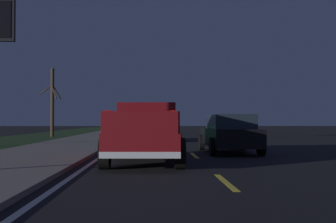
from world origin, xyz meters
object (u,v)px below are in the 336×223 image
sedan_green (152,129)px  bare_tree_far (52,102)px  pickup_truck (147,133)px  sedan_black (229,133)px

sedan_green → bare_tree_far: size_ratio=0.81×
pickup_truck → bare_tree_far: (20.34, 7.87, 1.91)m
pickup_truck → sedan_black: bearing=-43.7°
sedan_black → bare_tree_far: (16.91, 11.14, 2.04)m
sedan_green → bare_tree_far: bare_tree_far is taller
bare_tree_far → sedan_green: bearing=-133.5°
pickup_truck → sedan_black: 4.74m
pickup_truck → bare_tree_far: bare_tree_far is taller
sedan_green → bare_tree_far: (7.59, 8.00, 2.04)m
pickup_truck → sedan_green: pickup_truck is taller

